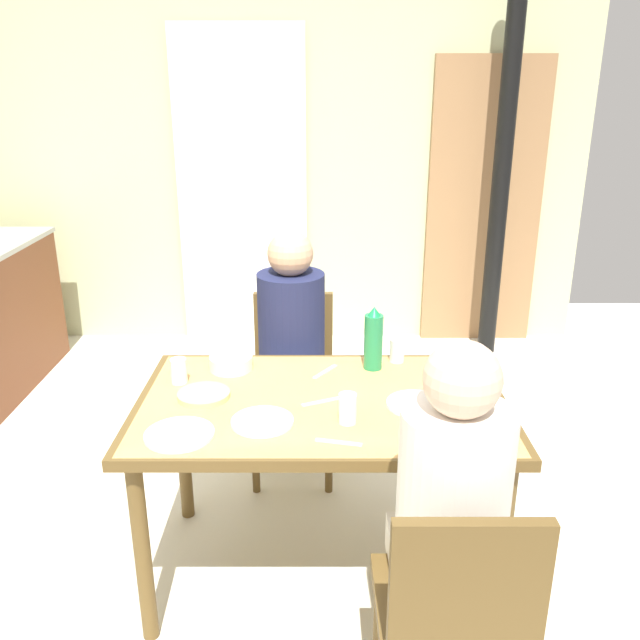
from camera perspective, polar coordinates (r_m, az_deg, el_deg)
The scene contains 22 objects.
ground_plane at distance 2.94m, azimuth -6.94°, elevation -18.41°, with size 6.35×6.35×0.00m, color silver.
wall_back at distance 4.77m, azimuth -4.24°, elevation 13.66°, with size 4.40×0.10×2.61m, color #BCC191.
door_wooden at distance 4.86m, azimuth 13.88°, elevation 9.63°, with size 0.80×0.05×2.00m, color #996E47.
stove_pipe_column at distance 4.57m, azimuth 15.39°, elevation 12.76°, with size 0.12×0.12×2.61m, color black.
curtain_panel at distance 4.72m, azimuth -6.92°, elevation 10.95°, with size 0.90×0.03×2.19m, color white.
dining_table at distance 2.42m, azimuth 0.01°, elevation -8.58°, with size 1.33×0.82×0.74m.
chair_near_diner at distance 1.92m, azimuth 11.48°, elevation -23.72°, with size 0.40×0.40×0.87m.
chair_far_diner at distance 3.18m, azimuth -2.46°, elevation -4.64°, with size 0.40×0.40×0.87m.
person_near_diner at distance 1.85m, azimuth 11.26°, elevation -14.41°, with size 0.30×0.37×0.77m.
person_far_diner at distance 2.94m, azimuth -2.64°, elevation -0.71°, with size 0.30×0.37×0.77m.
water_bottle_green_near at distance 2.59m, azimuth 4.53°, elevation -1.73°, with size 0.07×0.07×0.26m.
serving_bowl_center at distance 2.63m, azimuth -7.84°, elevation -3.68°, with size 0.17×0.17×0.06m, color #F0E2C9.
dinner_plate_near_left at distance 2.19m, azimuth -12.21°, elevation -9.67°, with size 0.22×0.22×0.01m, color white.
dinner_plate_near_right at distance 2.23m, azimuth -5.14°, elevation -8.76°, with size 0.21×0.21×0.01m, color white.
dinner_plate_far_center at distance 2.36m, azimuth 8.18°, elevation -7.21°, with size 0.21×0.21×0.01m, color white.
drinking_glass_by_near_diner at distance 2.69m, azimuth 6.57°, elevation -2.62°, with size 0.06×0.06×0.10m, color silver.
drinking_glass_by_far_diner at distance 2.21m, azimuth 2.28°, elevation -7.66°, with size 0.06×0.06×0.10m, color silver.
drinking_glass_spare_center at distance 2.54m, azimuth -12.26°, elevation -4.35°, with size 0.06×0.06×0.10m, color silver.
bread_plate_sliced at distance 2.43m, azimuth -10.17°, elevation -6.41°, with size 0.19×0.19×0.02m, color #DBB77A.
cutlery_knife_near at distance 2.36m, azimuth -0.01°, elevation -7.08°, with size 0.15×0.02×0.00m, color silver.
cutlery_fork_near at distance 2.59m, azimuth 0.32°, elevation -4.50°, with size 0.15×0.02×0.00m, color silver.
cutlery_knife_far at distance 2.11m, azimuth 1.51°, elevation -10.55°, with size 0.15×0.02×0.00m, color silver.
Camera 1 is at (0.33, -2.29, 1.81)m, focal length 36.92 mm.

